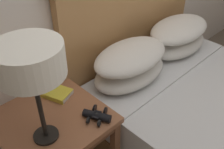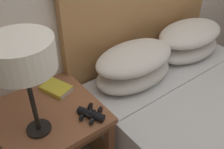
{
  "view_description": "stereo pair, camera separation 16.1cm",
  "coord_description": "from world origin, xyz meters",
  "px_view_note": "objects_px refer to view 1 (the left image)",
  "views": [
    {
      "loc": [
        -1.19,
        -0.38,
        1.65
      ],
      "look_at": [
        -0.27,
        0.55,
        0.7
      ],
      "focal_mm": 42.0,
      "sensor_mm": 36.0,
      "label": 1
    },
    {
      "loc": [
        -1.06,
        -0.48,
        1.65
      ],
      "look_at": [
        -0.27,
        0.55,
        0.7
      ],
      "focal_mm": 42.0,
      "sensor_mm": 36.0,
      "label": 2
    }
  ],
  "objects_px": {
    "bed": "(224,123)",
    "book_on_nightstand": "(56,93)",
    "nightstand": "(53,127)",
    "table_lamp": "(30,63)",
    "binoculars_pair": "(97,115)"
  },
  "relations": [
    {
      "from": "nightstand",
      "to": "binoculars_pair",
      "type": "height_order",
      "value": "binoculars_pair"
    },
    {
      "from": "book_on_nightstand",
      "to": "bed",
      "type": "bearing_deg",
      "value": -42.85
    },
    {
      "from": "bed",
      "to": "binoculars_pair",
      "type": "relative_size",
      "value": 12.65
    },
    {
      "from": "book_on_nightstand",
      "to": "table_lamp",
      "type": "bearing_deg",
      "value": -133.85
    },
    {
      "from": "nightstand",
      "to": "binoculars_pair",
      "type": "xyz_separation_m",
      "value": [
        0.18,
        -0.19,
        0.1
      ]
    },
    {
      "from": "nightstand",
      "to": "book_on_nightstand",
      "type": "xyz_separation_m",
      "value": [
        0.13,
        0.14,
        0.09
      ]
    },
    {
      "from": "nightstand",
      "to": "bed",
      "type": "distance_m",
      "value": 1.17
    },
    {
      "from": "nightstand",
      "to": "bed",
      "type": "bearing_deg",
      "value": -33.17
    },
    {
      "from": "table_lamp",
      "to": "nightstand",
      "type": "bearing_deg",
      "value": 46.4
    },
    {
      "from": "bed",
      "to": "book_on_nightstand",
      "type": "bearing_deg",
      "value": 137.15
    },
    {
      "from": "book_on_nightstand",
      "to": "nightstand",
      "type": "bearing_deg",
      "value": -134.03
    },
    {
      "from": "nightstand",
      "to": "book_on_nightstand",
      "type": "relative_size",
      "value": 2.84
    },
    {
      "from": "nightstand",
      "to": "table_lamp",
      "type": "distance_m",
      "value": 0.55
    },
    {
      "from": "table_lamp",
      "to": "book_on_nightstand",
      "type": "height_order",
      "value": "table_lamp"
    },
    {
      "from": "nightstand",
      "to": "binoculars_pair",
      "type": "distance_m",
      "value": 0.28
    }
  ]
}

